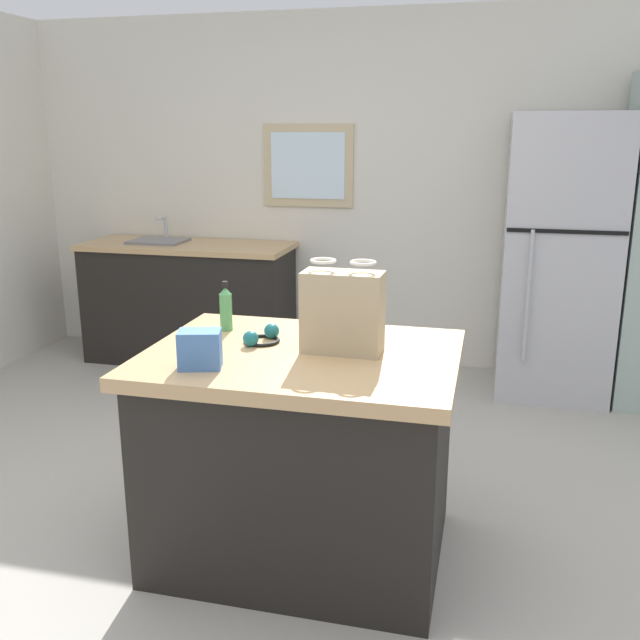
# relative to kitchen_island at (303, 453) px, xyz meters

# --- Properties ---
(ground) EXTENTS (6.46, 6.46, 0.00)m
(ground) POSITION_rel_kitchen_island_xyz_m (-0.19, -0.02, -0.45)
(ground) COLOR #ADA89E
(back_wall) EXTENTS (5.38, 0.13, 2.55)m
(back_wall) POSITION_rel_kitchen_island_xyz_m (-0.20, 2.66, 0.83)
(back_wall) COLOR silver
(back_wall) RESTS_ON ground
(kitchen_island) EXTENTS (1.22, 0.94, 0.88)m
(kitchen_island) POSITION_rel_kitchen_island_xyz_m (0.00, 0.00, 0.00)
(kitchen_island) COLOR black
(kitchen_island) RESTS_ON ground
(refrigerator) EXTENTS (0.71, 0.72, 1.84)m
(refrigerator) POSITION_rel_kitchen_island_xyz_m (1.13, 2.24, 0.47)
(refrigerator) COLOR #B7B7BC
(refrigerator) RESTS_ON ground
(sink_counter) EXTENTS (1.57, 0.62, 1.09)m
(sink_counter) POSITION_rel_kitchen_island_xyz_m (-1.53, 2.29, 0.02)
(sink_counter) COLOR black
(sink_counter) RESTS_ON ground
(shopping_bag) EXTENTS (0.31, 0.16, 0.37)m
(shopping_bag) POSITION_rel_kitchen_island_xyz_m (0.16, 0.04, 0.60)
(shopping_bag) COLOR tan
(shopping_bag) RESTS_ON kitchen_island
(small_box) EXTENTS (0.18, 0.14, 0.14)m
(small_box) POSITION_rel_kitchen_island_xyz_m (-0.31, -0.28, 0.51)
(small_box) COLOR #4775B7
(small_box) RESTS_ON kitchen_island
(bottle) EXTENTS (0.05, 0.05, 0.22)m
(bottle) POSITION_rel_kitchen_island_xyz_m (-0.40, 0.22, 0.53)
(bottle) COLOR #4C9956
(bottle) RESTS_ON kitchen_island
(ear_defenders) EXTENTS (0.19, 0.19, 0.06)m
(ear_defenders) POSITION_rel_kitchen_island_xyz_m (-0.19, 0.08, 0.46)
(ear_defenders) COLOR black
(ear_defenders) RESTS_ON kitchen_island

